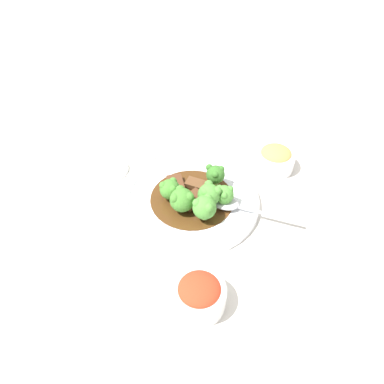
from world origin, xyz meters
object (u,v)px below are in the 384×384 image
(beef_strip_0, at_px, (177,186))
(sauce_dish, at_px, (113,169))
(beef_strip_1, at_px, (197,184))
(side_bowl_kimchi, at_px, (199,294))
(side_bowl_appetizer, at_px, (275,158))
(broccoli_floret_2, at_px, (210,193))
(broccoli_floret_5, at_px, (182,199))
(broccoli_floret_0, at_px, (215,174))
(broccoli_floret_1, at_px, (170,189))
(broccoli_floret_3, at_px, (224,194))
(serving_spoon, at_px, (232,205))
(main_plate, at_px, (192,200))
(beef_strip_2, at_px, (193,199))
(broccoli_floret_4, at_px, (204,207))

(beef_strip_0, height_order, sauce_dish, beef_strip_0)
(beef_strip_1, relative_size, side_bowl_kimchi, 0.59)
(beef_strip_0, bearing_deg, side_bowl_kimchi, 137.94)
(side_bowl_appetizer, bearing_deg, broccoli_floret_2, 80.01)
(beef_strip_0, bearing_deg, broccoli_floret_5, 140.06)
(broccoli_floret_0, relative_size, broccoli_floret_1, 1.14)
(broccoli_floret_0, distance_m, broccoli_floret_3, 0.06)
(side_bowl_kimchi, bearing_deg, serving_spoon, -70.42)
(main_plate, height_order, broccoli_floret_2, broccoli_floret_2)
(broccoli_floret_3, distance_m, serving_spoon, 0.03)
(beef_strip_0, relative_size, sauce_dish, 1.02)
(side_bowl_kimchi, height_order, sauce_dish, side_bowl_kimchi)
(beef_strip_0, height_order, side_bowl_appetizer, side_bowl_appetizer)
(beef_strip_1, distance_m, broccoli_floret_2, 0.07)
(beef_strip_2, height_order, broccoli_floret_3, broccoli_floret_3)
(broccoli_floret_2, xyz_separation_m, broccoli_floret_4, (-0.01, 0.03, -0.00))
(side_bowl_kimchi, bearing_deg, beef_strip_1, -51.53)
(beef_strip_0, bearing_deg, sauce_dish, 11.37)
(side_bowl_appetizer, relative_size, sauce_dish, 1.29)
(sauce_dish, bearing_deg, beef_strip_1, -161.72)
(beef_strip_0, height_order, serving_spoon, serving_spoon)
(broccoli_floret_2, bearing_deg, broccoli_floret_1, 22.65)
(broccoli_floret_1, height_order, side_bowl_appetizer, broccoli_floret_1)
(broccoli_floret_4, xyz_separation_m, serving_spoon, (-0.03, -0.06, -0.02))
(broccoli_floret_3, xyz_separation_m, side_bowl_appetizer, (-0.02, -0.19, -0.02))
(main_plate, height_order, side_bowl_kimchi, side_bowl_kimchi)
(broccoli_floret_1, height_order, broccoli_floret_2, broccoli_floret_2)
(broccoli_floret_0, bearing_deg, main_plate, 74.28)
(main_plate, bearing_deg, beef_strip_0, -1.43)
(serving_spoon, distance_m, side_bowl_appetizer, 0.18)
(side_bowl_appetizer, bearing_deg, side_bowl_kimchi, 100.96)
(broccoli_floret_2, distance_m, serving_spoon, 0.05)
(broccoli_floret_5, bearing_deg, main_plate, -81.39)
(broccoli_floret_4, bearing_deg, main_plate, -28.96)
(beef_strip_2, relative_size, broccoli_floret_0, 1.10)
(main_plate, relative_size, side_bowl_appetizer, 3.16)
(beef_strip_2, height_order, broccoli_floret_0, broccoli_floret_0)
(beef_strip_0, height_order, broccoli_floret_3, broccoli_floret_3)
(beef_strip_1, relative_size, side_bowl_appetizer, 0.59)
(broccoli_floret_1, height_order, broccoli_floret_5, broccoli_floret_5)
(main_plate, bearing_deg, side_bowl_kimchi, 131.12)
(broccoli_floret_3, bearing_deg, beef_strip_2, 33.13)
(beef_strip_1, distance_m, broccoli_floret_1, 0.07)
(beef_strip_2, xyz_separation_m, broccoli_floret_5, (0.00, 0.03, 0.02))
(main_plate, bearing_deg, broccoli_floret_4, 151.04)
(broccoli_floret_5, height_order, sauce_dish, broccoli_floret_5)
(side_bowl_kimchi, height_order, side_bowl_appetizer, side_bowl_kimchi)
(broccoli_floret_0, relative_size, broccoli_floret_4, 0.96)
(main_plate, distance_m, broccoli_floret_5, 0.06)
(broccoli_floret_0, xyz_separation_m, broccoli_floret_3, (-0.05, 0.03, -0.01))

